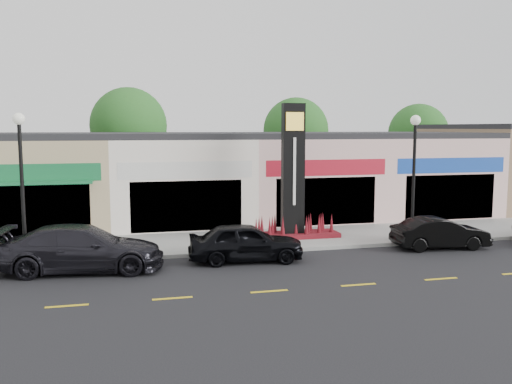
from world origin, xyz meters
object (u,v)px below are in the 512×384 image
(pylon_sign, at_px, (293,191))
(car_black_sedan, at_px, (246,242))
(lamp_east_near, at_px, (414,165))
(car_dark_sedan, at_px, (82,248))
(car_black_conv, at_px, (440,233))
(lamp_west_near, at_px, (21,171))

(pylon_sign, relative_size, car_black_sedan, 1.37)
(lamp_east_near, distance_m, car_dark_sedan, 14.18)
(lamp_east_near, relative_size, car_black_sedan, 1.25)
(lamp_east_near, height_order, pylon_sign, pylon_sign)
(lamp_east_near, height_order, car_dark_sedan, lamp_east_near)
(car_dark_sedan, bearing_deg, car_black_conv, -82.48)
(lamp_west_near, distance_m, lamp_east_near, 16.00)
(lamp_west_near, xyz_separation_m, car_black_sedan, (8.12, -1.55, -2.73))
(car_dark_sedan, bearing_deg, car_black_sedan, -83.10)
(lamp_west_near, xyz_separation_m, lamp_east_near, (16.00, 0.00, 0.00))
(car_black_sedan, relative_size, car_black_conv, 1.09)
(pylon_sign, distance_m, car_black_sedan, 4.61)
(lamp_east_near, relative_size, pylon_sign, 0.91)
(lamp_west_near, xyz_separation_m, car_dark_sedan, (2.17, -1.60, -2.65))
(lamp_east_near, bearing_deg, lamp_west_near, 180.00)
(car_dark_sedan, distance_m, car_black_sedan, 5.95)
(lamp_west_near, relative_size, pylon_sign, 0.91)
(pylon_sign, bearing_deg, car_black_conv, -28.50)
(lamp_east_near, bearing_deg, pylon_sign, 161.25)
(lamp_east_near, xyz_separation_m, car_dark_sedan, (-13.83, -1.60, -2.65))
(lamp_west_near, distance_m, car_dark_sedan, 3.78)
(pylon_sign, bearing_deg, lamp_west_near, -171.23)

